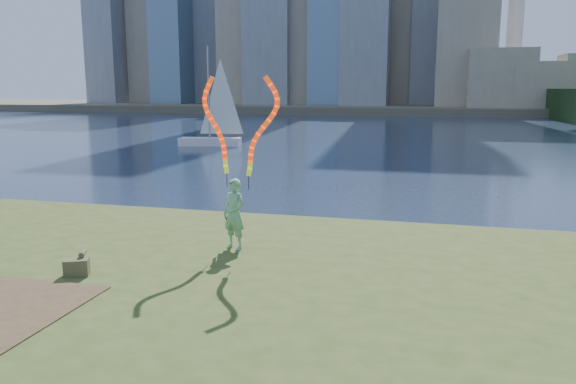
# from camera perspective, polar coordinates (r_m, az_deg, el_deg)

# --- Properties ---
(ground) EXTENTS (320.00, 320.00, 0.00)m
(ground) POSITION_cam_1_polar(r_m,az_deg,el_deg) (11.52, -10.20, -10.70)
(ground) COLOR #18253E
(ground) RESTS_ON ground
(grassy_knoll) EXTENTS (20.00, 18.00, 0.80)m
(grassy_knoll) POSITION_cam_1_polar(r_m,az_deg,el_deg) (9.52, -16.17, -13.44)
(grassy_knoll) COLOR #384819
(grassy_knoll) RESTS_ON ground
(far_shore) EXTENTS (320.00, 40.00, 1.20)m
(far_shore) POSITION_cam_1_polar(r_m,az_deg,el_deg) (104.88, 12.12, 8.39)
(far_shore) COLOR #4E4939
(far_shore) RESTS_ON ground
(woman_with_ribbons) EXTENTS (1.87, 0.76, 3.89)m
(woman_with_ribbons) POSITION_cam_1_polar(r_m,az_deg,el_deg) (11.65, -5.40, 1.10)
(woman_with_ribbons) COLOR #12791C
(woman_with_ribbons) RESTS_ON grassy_knoll
(canvas_bag) EXTENTS (0.50, 0.57, 0.40)m
(canvas_bag) POSITION_cam_1_polar(r_m,az_deg,el_deg) (10.92, -20.64, -7.07)
(canvas_bag) COLOR brown
(canvas_bag) RESTS_ON grassy_knoll
(sailboat) EXTENTS (4.73, 2.11, 7.09)m
(sailboat) POSITION_cam_1_polar(r_m,az_deg,el_deg) (41.05, -7.64, 6.38)
(sailboat) COLOR white
(sailboat) RESTS_ON ground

